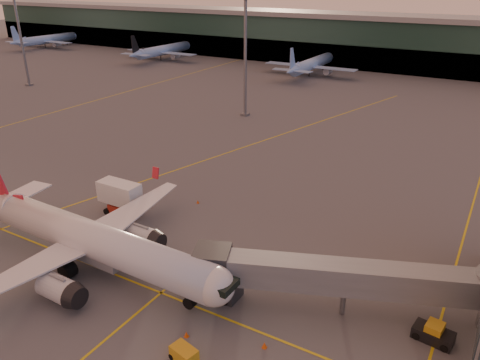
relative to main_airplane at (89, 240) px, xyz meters
The scene contains 14 objects.
ground 7.23m from the main_airplane, 48.06° to the right, with size 600.00×600.00×0.00m, color #4C4F54.
taxi_markings 40.12m from the main_airplane, 94.50° to the left, with size 100.12×173.00×0.01m.
terminal 137.29m from the main_airplane, 88.25° to the left, with size 400.00×20.00×17.60m.
mast_west_far 103.82m from the main_airplane, 146.25° to the left, with size 2.40×2.40×25.60m.
mast_west_near 64.34m from the main_airplane, 104.46° to the left, with size 2.40×2.40×25.60m.
distant_aircraft_row 123.76m from the main_airplane, 113.62° to the left, with size 225.00×34.00×13.00m.
main_airplane is the anchor object (origin of this frame).
jet_bridge 28.17m from the main_airplane, 14.58° to the left, with size 28.40×13.49×5.62m.
catering_truck 12.83m from the main_airplane, 119.23° to the left, with size 5.83×2.67×4.51m.
gpu_cart 17.89m from the main_airplane, 19.35° to the right, with size 2.56×1.85×1.36m.
pushback_tug 34.82m from the main_airplane, 11.79° to the left, with size 3.59×2.26×1.74m.
cone_nose 21.96m from the main_airplane, ahead, with size 0.46×0.46×0.58m.
cone_wing_left 19.20m from the main_airplane, 87.75° to the left, with size 0.38×0.38×0.49m.
cone_fwd 15.85m from the main_airplane, 12.76° to the right, with size 0.43×0.43×0.55m.
Camera 1 is at (31.27, -24.29, 29.27)m, focal length 35.00 mm.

